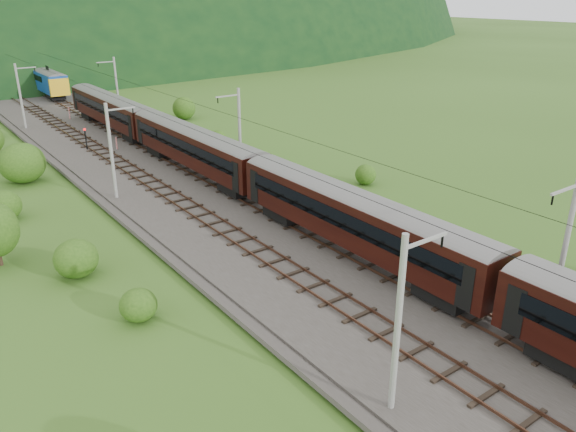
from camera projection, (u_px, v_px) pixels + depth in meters
ground at (480, 360)px, 27.22m from camera, size 600.00×600.00×0.00m
railbed at (344, 278)px, 34.64m from camera, size 14.00×220.00×0.30m
track_left at (313, 286)px, 33.24m from camera, size 2.40×220.00×0.27m
track_right at (372, 264)px, 35.87m from camera, size 2.40×220.00×0.27m
catenary_left at (112, 149)px, 46.11m from camera, size 2.54×192.28×8.00m
catenary_right at (239, 129)px, 52.82m from camera, size 2.54×192.28×8.00m
overhead_wires at (348, 170)px, 32.04m from camera, size 4.83×198.00×0.03m
train at (261, 170)px, 44.21m from camera, size 2.94×139.83×5.11m
hazard_post_near at (117, 143)px, 61.76m from camera, size 0.15×0.15×1.36m
hazard_post_far at (69, 113)px, 76.39m from camera, size 0.16×0.16×1.53m
signal at (86, 137)px, 61.52m from camera, size 0.26×0.26×2.34m
vegetation_left at (46, 214)px, 39.52m from camera, size 9.50×149.77×5.58m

